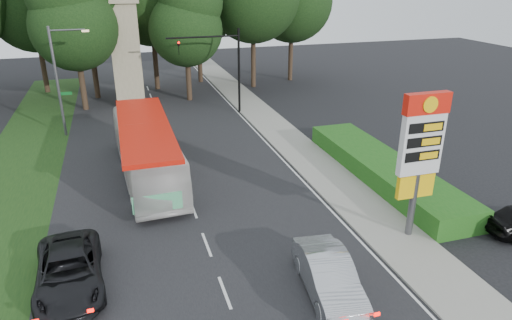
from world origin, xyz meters
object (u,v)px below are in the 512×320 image
object	(u,v)px
traffic_signal_mast	(224,60)
streetlight_signs	(60,77)
monument	(125,48)
sedan_silver	(329,276)
transit_bus	(147,151)
gas_station_pylon	(421,147)
suv_charcoal	(69,271)

from	to	relation	value
traffic_signal_mast	streetlight_signs	distance (m)	12.83
monument	sedan_silver	size ratio (longest dim) A/B	2.08
transit_bus	sedan_silver	world-z (taller)	transit_bus
streetlight_signs	gas_station_pylon	bearing A→B (deg)	-51.04
streetlight_signs	monument	distance (m)	9.44
streetlight_signs	suv_charcoal	distance (m)	19.74
suv_charcoal	monument	bearing A→B (deg)	78.96
transit_bus	suv_charcoal	world-z (taller)	transit_bus
monument	sedan_silver	bearing A→B (deg)	-79.32
streetlight_signs	monument	world-z (taller)	monument
streetlight_signs	sedan_silver	distance (m)	25.38
gas_station_pylon	suv_charcoal	size ratio (longest dim) A/B	1.28
sedan_silver	suv_charcoal	distance (m)	10.02
sedan_silver	suv_charcoal	world-z (taller)	sedan_silver
transit_bus	sedan_silver	distance (m)	14.21
gas_station_pylon	traffic_signal_mast	size ratio (longest dim) A/B	0.95
streetlight_signs	sedan_silver	world-z (taller)	streetlight_signs
traffic_signal_mast	transit_bus	world-z (taller)	traffic_signal_mast
monument	gas_station_pylon	bearing A→B (deg)	-68.20
traffic_signal_mast	monument	world-z (taller)	monument
streetlight_signs	transit_bus	size ratio (longest dim) A/B	0.67
traffic_signal_mast	monument	bearing A→B (deg)	142.00
traffic_signal_mast	transit_bus	xyz separation A→B (m)	(-7.53, -11.67, -3.00)
sedan_silver	transit_bus	bearing A→B (deg)	120.45
streetlight_signs	transit_bus	world-z (taller)	streetlight_signs
traffic_signal_mast	streetlight_signs	size ratio (longest dim) A/B	0.90
monument	traffic_signal_mast	bearing A→B (deg)	-38.00
transit_bus	suv_charcoal	distance (m)	10.43
sedan_silver	monument	bearing A→B (deg)	107.71
transit_bus	sedan_silver	bearing A→B (deg)	-69.59
suv_charcoal	gas_station_pylon	bearing A→B (deg)	-6.02
gas_station_pylon	sedan_silver	world-z (taller)	gas_station_pylon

